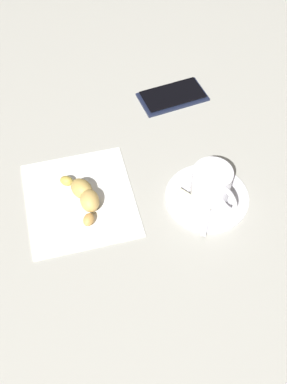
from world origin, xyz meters
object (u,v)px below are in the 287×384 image
sugar_packet (192,202)px  napkin (80,199)px  croissant (84,194)px  espresso_cup (212,183)px  cell_phone (173,96)px  teaspoon (211,193)px  saucer (207,196)px

sugar_packet → napkin: bearing=-144.3°
napkin → croissant: 0.02m
espresso_cup → cell_phone: size_ratio=0.63×
teaspoon → sugar_packet: size_ratio=1.97×
sugar_packet → croissant: (-0.18, 0.03, 0.01)m
espresso_cup → napkin: espresso_cup is taller
espresso_cup → croissant: bearing=175.4°
croissant → espresso_cup: bearing=-4.6°
sugar_packet → croissant: bearing=-143.8°
saucer → croissant: croissant is taller
teaspoon → napkin: 0.23m
teaspoon → cell_phone: (-0.02, 0.26, -0.01)m
teaspoon → croissant: 0.22m
saucer → croissant: (-0.21, 0.02, 0.01)m
espresso_cup → sugar_packet: espresso_cup is taller
saucer → espresso_cup: 0.03m
teaspoon → cell_phone: bearing=95.5°
saucer → sugar_packet: size_ratio=2.24×
espresso_cup → teaspoon: bearing=-71.2°
napkin → cell_phone: cell_phone is taller
espresso_cup → cell_phone: 0.26m
espresso_cup → cell_phone: (-0.02, 0.26, -0.03)m
sugar_packet → napkin: size_ratio=0.32×
cell_phone → saucer: bearing=-85.7°
teaspoon → cell_phone: 0.26m
teaspoon → napkin: teaspoon is taller
saucer → cell_phone: (-0.02, 0.26, 0.00)m
espresso_cup → sugar_packet: 0.05m
saucer → cell_phone: cell_phone is taller
teaspoon → sugar_packet: 0.04m
sugar_packet → cell_phone: sugar_packet is taller
napkin → croissant: (0.01, -0.00, 0.02)m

